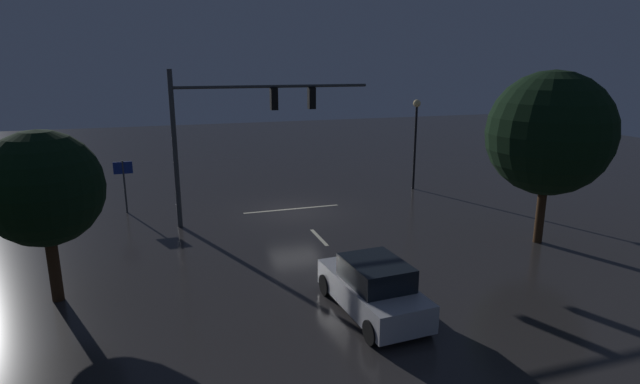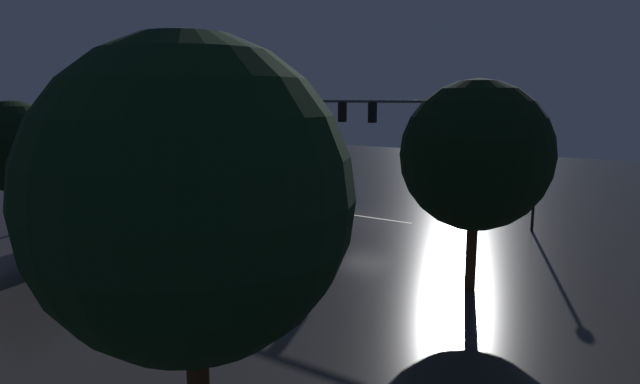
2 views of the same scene
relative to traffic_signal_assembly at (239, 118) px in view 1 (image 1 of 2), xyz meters
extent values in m
plane|color=#2D2B2B|center=(-2.71, -0.60, -4.90)|extent=(80.00, 80.00, 0.00)
cylinder|color=#383A3D|center=(2.91, 0.01, -1.37)|extent=(0.22, 0.22, 7.07)
cylinder|color=#383A3D|center=(-1.63, 0.01, 1.37)|extent=(9.07, 0.14, 0.14)
cube|color=black|center=(-1.63, 0.01, 0.80)|extent=(0.32, 0.36, 1.00)
sphere|color=black|center=(-1.63, -0.18, 1.12)|extent=(0.20, 0.20, 0.20)
sphere|color=black|center=(-1.63, -0.18, 0.80)|extent=(0.20, 0.20, 0.20)
sphere|color=#19F24C|center=(-1.63, -0.18, 0.48)|extent=(0.20, 0.20, 0.20)
cube|color=black|center=(-3.44, 0.01, 0.80)|extent=(0.32, 0.36, 1.00)
sphere|color=black|center=(-3.44, -0.18, 1.12)|extent=(0.20, 0.20, 0.20)
sphere|color=black|center=(-3.44, -0.18, 0.80)|extent=(0.20, 0.20, 0.20)
sphere|color=#19F24C|center=(-3.44, -0.18, 0.48)|extent=(0.20, 0.20, 0.20)
cube|color=beige|center=(-2.71, 3.40, -4.90)|extent=(0.16, 2.20, 0.01)
cube|color=beige|center=(-2.71, 9.40, -4.90)|extent=(0.16, 2.20, 0.01)
cube|color=beige|center=(-2.71, -1.19, -4.90)|extent=(5.00, 0.16, 0.01)
cube|color=#B7B7BC|center=(-2.16, 10.27, -4.28)|extent=(2.08, 4.41, 0.80)
cube|color=black|center=(-2.17, 10.47, -3.54)|extent=(1.74, 2.20, 0.68)
cylinder|color=black|center=(-1.22, 8.73, -4.56)|extent=(0.26, 0.69, 0.68)
cylinder|color=black|center=(-2.89, 8.62, -4.56)|extent=(0.26, 0.69, 0.68)
cylinder|color=black|center=(-1.43, 11.93, -4.56)|extent=(0.26, 0.69, 0.68)
cylinder|color=black|center=(-3.10, 11.82, -4.56)|extent=(0.26, 0.69, 0.68)
sphere|color=#F9EFC6|center=(-1.37, 8.20, -4.23)|extent=(0.20, 0.20, 0.20)
sphere|color=#F9EFC6|center=(-2.67, 8.12, -4.23)|extent=(0.20, 0.20, 0.20)
cylinder|color=black|center=(-10.73, -3.13, -2.46)|extent=(0.14, 0.14, 4.88)
sphere|color=#F9D88C|center=(-10.73, -3.13, 0.16)|extent=(0.44, 0.44, 0.44)
cylinder|color=#383A3D|center=(5.34, -3.14, -3.57)|extent=(0.09, 0.09, 2.65)
cube|color=navy|center=(5.34, -3.14, -2.60)|extent=(0.90, 0.08, 0.60)
cylinder|color=#382314|center=(-11.28, 6.77, -3.54)|extent=(0.36, 0.36, 2.73)
sphere|color=black|center=(-11.28, 6.77, -0.31)|extent=(4.97, 4.97, 4.97)
cylinder|color=#382314|center=(7.00, 6.47, -3.73)|extent=(0.36, 0.36, 2.33)
sphere|color=black|center=(7.00, 6.47, -1.24)|extent=(3.55, 3.55, 3.55)
camera|label=1|loc=(3.62, 23.01, 2.41)|focal=28.32mm
camera|label=2|loc=(-17.59, 24.44, 1.53)|focal=31.04mm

